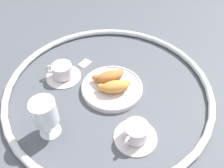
# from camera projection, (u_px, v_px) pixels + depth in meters

# --- Properties ---
(ground_plane) EXTENTS (2.20, 2.20, 0.00)m
(ground_plane) POSITION_uv_depth(u_px,v_px,m) (108.00, 90.00, 0.87)
(ground_plane) COLOR #4C4F56
(table_chrome_rim) EXTENTS (0.76, 0.76, 0.02)m
(table_chrome_rim) POSITION_uv_depth(u_px,v_px,m) (108.00, 88.00, 0.86)
(table_chrome_rim) COLOR silver
(table_chrome_rim) RESTS_ON ground_plane
(pastry_plate) EXTENTS (0.23, 0.23, 0.02)m
(pastry_plate) POSITION_uv_depth(u_px,v_px,m) (112.00, 88.00, 0.86)
(pastry_plate) COLOR silver
(pastry_plate) RESTS_ON ground_plane
(croissant_large) EXTENTS (0.12, 0.11, 0.04)m
(croissant_large) POSITION_uv_depth(u_px,v_px,m) (114.00, 87.00, 0.83)
(croissant_large) COLOR #CC893D
(croissant_large) RESTS_ON pastry_plate
(croissant_small) EXTENTS (0.12, 0.10, 0.04)m
(croissant_small) POSITION_uv_depth(u_px,v_px,m) (109.00, 76.00, 0.86)
(croissant_small) COLOR #AD6B33
(croissant_small) RESTS_ON pastry_plate
(coffee_cup_near) EXTENTS (0.14, 0.14, 0.06)m
(coffee_cup_near) POSITION_uv_depth(u_px,v_px,m) (62.00, 72.00, 0.90)
(coffee_cup_near) COLOR silver
(coffee_cup_near) RESTS_ON ground_plane
(coffee_cup_far) EXTENTS (0.14, 0.14, 0.06)m
(coffee_cup_far) POSITION_uv_depth(u_px,v_px,m) (136.00, 133.00, 0.71)
(coffee_cup_far) COLOR silver
(coffee_cup_far) RESTS_ON ground_plane
(juice_glass_left) EXTENTS (0.08, 0.08, 0.14)m
(juice_glass_left) POSITION_uv_depth(u_px,v_px,m) (45.00, 114.00, 0.68)
(juice_glass_left) COLOR white
(juice_glass_left) RESTS_ON ground_plane
(sugar_packet) EXTENTS (0.05, 0.04, 0.01)m
(sugar_packet) POSITION_uv_depth(u_px,v_px,m) (85.00, 63.00, 0.97)
(sugar_packet) COLOR white
(sugar_packet) RESTS_ON ground_plane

